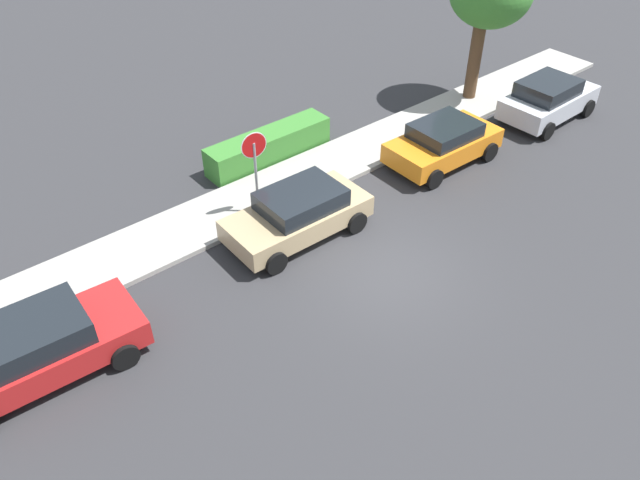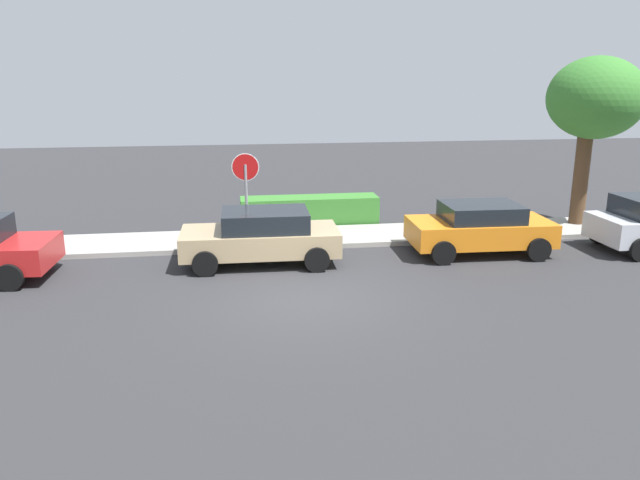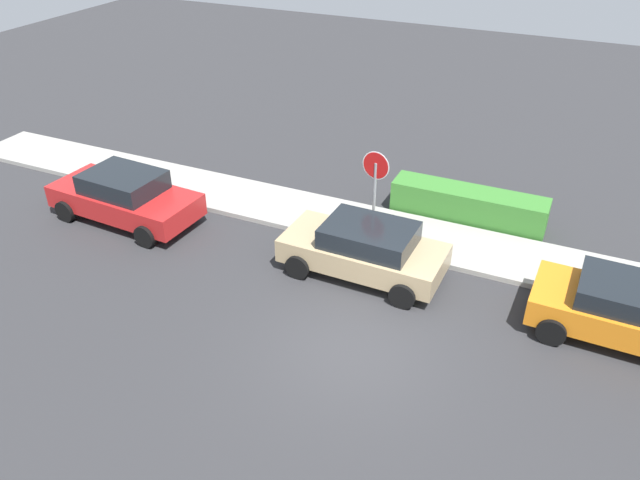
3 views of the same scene
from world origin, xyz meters
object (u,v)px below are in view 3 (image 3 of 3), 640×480
at_px(parked_car_red, 125,196).
at_px(parked_car_tan, 365,249).
at_px(parked_car_orange, 624,310).
at_px(stop_sign, 375,182).

bearing_deg(parked_car_red, parked_car_tan, 2.15).
relative_size(parked_car_tan, parked_car_orange, 1.06).
distance_m(stop_sign, parked_car_red, 7.28).
relative_size(stop_sign, parked_car_red, 0.60).
relative_size(stop_sign, parked_car_orange, 0.70).
bearing_deg(parked_car_red, stop_sign, 14.10).
bearing_deg(parked_car_tan, stop_sign, 102.41).
bearing_deg(parked_car_tan, parked_car_orange, 0.50).
xyz_separation_m(stop_sign, parked_car_red, (-6.98, -1.75, -1.11)).
bearing_deg(parked_car_orange, stop_sign, 167.31).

